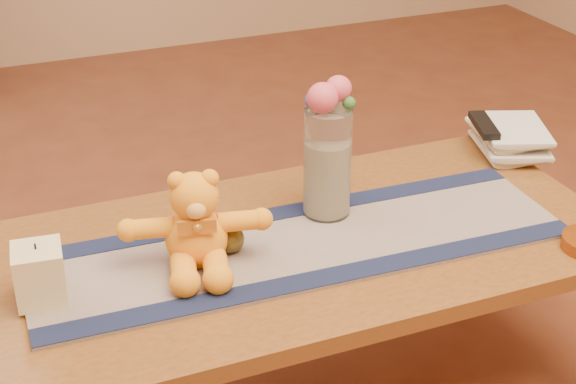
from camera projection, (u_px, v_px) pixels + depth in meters
name	position (u px, v px, depth m)	size (l,w,h in m)	color
coffee_table_top	(308.00, 247.00, 1.99)	(1.40, 0.70, 0.04)	brown
table_leg_bl	(16.00, 321.00, 2.11)	(0.07, 0.07, 0.41)	brown
table_leg_br	(470.00, 221.00, 2.54)	(0.07, 0.07, 0.41)	brown
persian_runner	(301.00, 245.00, 1.95)	(1.20, 0.35, 0.01)	#1B1E4D
runner_border_near	(326.00, 277.00, 1.82)	(1.20, 0.06, 0.00)	#131A39
runner_border_far	(279.00, 213.00, 2.06)	(1.20, 0.06, 0.00)	#131A39
teddy_bear	(195.00, 220.00, 1.83)	(0.30, 0.25, 0.20)	orange
pillar_candle	(39.00, 274.00, 1.73)	(0.10, 0.10, 0.12)	beige
candle_wick	(35.00, 246.00, 1.70)	(0.00, 0.00, 0.01)	black
glass_vase	(327.00, 163.00, 2.01)	(0.11, 0.11, 0.26)	silver
potpourri_fill	(327.00, 178.00, 2.03)	(0.09, 0.09, 0.18)	beige
rose_left	(323.00, 98.00, 1.92)	(0.07, 0.07, 0.07)	#D44A61
rose_right	(338.00, 89.00, 1.94)	(0.06, 0.06, 0.06)	#D44A61
blue_flower_back	(326.00, 92.00, 1.97)	(0.04, 0.04, 0.04)	#47539B
blue_flower_side	(313.00, 100.00, 1.95)	(0.04, 0.04, 0.04)	#47539B
leaf_sprig	(349.00, 103.00, 1.94)	(0.03, 0.03, 0.03)	#33662D
bronze_ball	(230.00, 239.00, 1.90)	(0.06, 0.06, 0.06)	#4E421A
book_bottom	(480.00, 149.00, 2.37)	(0.17, 0.22, 0.02)	beige
book_lower	(483.00, 143.00, 2.36)	(0.16, 0.22, 0.02)	beige
book_upper	(479.00, 136.00, 2.36)	(0.17, 0.22, 0.02)	beige
book_top	(484.00, 130.00, 2.35)	(0.16, 0.22, 0.02)	beige
tv_remote	(484.00, 125.00, 2.33)	(0.04, 0.16, 0.02)	black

